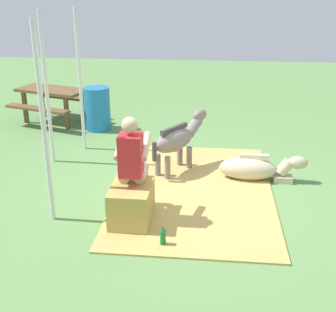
{
  "coord_description": "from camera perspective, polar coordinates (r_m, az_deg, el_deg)",
  "views": [
    {
      "loc": [
        -5.75,
        -0.35,
        2.84
      ],
      "look_at": [
        0.05,
        0.26,
        0.55
      ],
      "focal_mm": 46.85,
      "sensor_mm": 36.0,
      "label": 1
    }
  ],
  "objects": [
    {
      "name": "soda_bottle",
      "position": [
        5.15,
        -0.67,
        -10.41
      ],
      "size": [
        0.07,
        0.07,
        0.26
      ],
      "color": "#197233",
      "rests_on": "ground"
    },
    {
      "name": "pony_standing",
      "position": [
        6.96,
        1.25,
        2.22
      ],
      "size": [
        1.18,
        0.9,
        0.91
      ],
      "color": "slate",
      "rests_on": "ground"
    },
    {
      "name": "pony_lying",
      "position": [
        6.9,
        11.18,
        -1.57
      ],
      "size": [
        0.43,
        1.34,
        0.42
      ],
      "color": "beige",
      "rests_on": "ground"
    },
    {
      "name": "tent_pole_left",
      "position": [
        5.46,
        -15.87,
        3.65
      ],
      "size": [
        0.06,
        0.06,
        2.5
      ],
      "primitive_type": "cylinder",
      "color": "silver",
      "rests_on": "ground"
    },
    {
      "name": "person_seated",
      "position": [
        5.53,
        -4.63,
        -0.68
      ],
      "size": [
        0.67,
        0.42,
        1.38
      ],
      "color": "#D8AD8C",
      "rests_on": "ground"
    },
    {
      "name": "water_barrel",
      "position": [
        9.22,
        -9.17,
        6.1
      ],
      "size": [
        0.53,
        0.53,
        0.89
      ],
      "primitive_type": "cylinder",
      "color": "#1E72B2",
      "rests_on": "ground"
    },
    {
      "name": "tent_pole_mid",
      "position": [
        7.44,
        -15.52,
        8.31
      ],
      "size": [
        0.06,
        0.06,
        2.5
      ],
      "primitive_type": "cylinder",
      "color": "silver",
      "rests_on": "ground"
    },
    {
      "name": "hay_bale",
      "position": [
        5.59,
        -4.76,
        -6.24
      ],
      "size": [
        0.69,
        0.5,
        0.5
      ],
      "primitive_type": "cube",
      "color": "tan",
      "rests_on": "ground"
    },
    {
      "name": "tent_pole_right",
      "position": [
        7.94,
        -11.38,
        9.46
      ],
      "size": [
        0.06,
        0.06,
        2.5
      ],
      "primitive_type": "cylinder",
      "color": "silver",
      "rests_on": "ground"
    },
    {
      "name": "hay_patch",
      "position": [
        6.51,
        3.55,
        -4.38
      ],
      "size": [
        3.53,
        2.24,
        0.02
      ],
      "primitive_type": "cube",
      "color": "tan",
      "rests_on": "ground"
    },
    {
      "name": "ground_plane",
      "position": [
        6.43,
        2.26,
        -4.82
      ],
      "size": [
        24.0,
        24.0,
        0.0
      ],
      "primitive_type": "plane",
      "color": "#608C4C"
    },
    {
      "name": "picnic_bench",
      "position": [
        9.87,
        -14.76,
        7.48
      ],
      "size": [
        1.7,
        1.83,
        0.75
      ],
      "color": "brown",
      "rests_on": "ground"
    }
  ]
}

